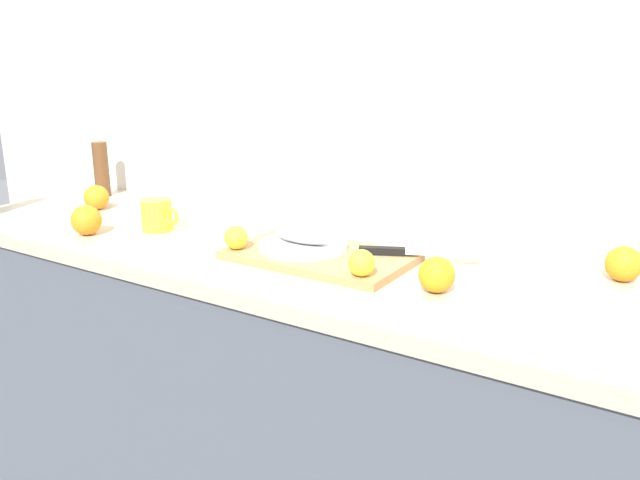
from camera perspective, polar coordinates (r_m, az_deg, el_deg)
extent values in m
cube|color=white|center=(1.89, 0.38, 12.16)|extent=(3.20, 0.05, 2.50)
cube|color=#4C5159|center=(1.88, -5.15, -14.34)|extent=(2.00, 0.58, 0.86)
cube|color=#B7A88E|center=(1.70, -5.53, -1.10)|extent=(2.00, 0.60, 0.04)
cube|color=tan|center=(1.56, 0.00, -1.41)|extent=(0.43, 0.26, 0.02)
cylinder|color=white|center=(1.58, -1.49, -0.48)|extent=(0.22, 0.22, 0.01)
ellipsoid|color=#999E99|center=(1.58, -1.50, 0.40)|extent=(0.16, 0.07, 0.04)
cube|color=silver|center=(1.55, 10.87, -1.14)|extent=(0.18, 0.11, 0.00)
cube|color=black|center=(1.54, 5.49, -0.96)|extent=(0.11, 0.07, 0.02)
sphere|color=yellow|center=(1.38, 3.69, -2.04)|extent=(0.06, 0.06, 0.06)
sphere|color=yellow|center=(1.59, -7.43, 0.22)|extent=(0.06, 0.06, 0.06)
cylinder|color=yellow|center=(1.88, -14.23, 2.17)|extent=(0.09, 0.09, 0.09)
torus|color=yellow|center=(1.84, -13.06, 2.09)|extent=(0.06, 0.01, 0.06)
sphere|color=orange|center=(2.19, -19.15, 3.58)|extent=(0.08, 0.08, 0.08)
sphere|color=orange|center=(1.36, 10.27, -3.03)|extent=(0.08, 0.08, 0.08)
sphere|color=orange|center=(1.56, 25.26, -1.91)|extent=(0.08, 0.08, 0.08)
sphere|color=orange|center=(1.88, -19.95, 1.67)|extent=(0.08, 0.08, 0.08)
cylinder|color=brown|center=(2.38, -18.77, 5.94)|extent=(0.05, 0.05, 0.19)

